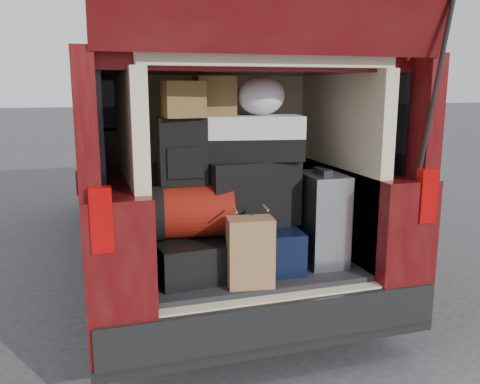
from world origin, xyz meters
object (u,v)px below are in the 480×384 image
Objects in this scene: backpack at (182,151)px; black_soft_case at (249,192)px; navy_hardshell at (255,245)px; silver_roller at (321,218)px; black_hardshell at (187,255)px; twotone_duffel at (252,138)px; red_duffel at (192,211)px; kraft_bag at (250,252)px.

black_soft_case is at bearing 6.12° from backpack.
silver_roller reaches higher than navy_hardshell.
black_hardshell is 0.84m from silver_roller.
twotone_duffel reaches higher than black_hardshell.
black_hardshell is at bearing 178.15° from silver_roller.
backpack is at bearing 132.38° from red_duffel.
twotone_duffel is (0.42, 0.07, 0.65)m from black_hardshell.
silver_roller reaches higher than kraft_bag.
black_hardshell is 0.78m from twotone_duffel.
navy_hardshell is 1.04× the size of black_soft_case.
silver_roller is 1.45× the size of backpack.
backpack reaches higher than black_hardshell.
kraft_bag is at bearing -41.56° from red_duffel.
backpack is at bearing 87.73° from black_hardshell.
navy_hardshell is at bearing -2.66° from black_hardshell.
silver_roller is at bearing -8.87° from black_hardshell.
kraft_bag reaches higher than navy_hardshell.
kraft_bag is at bearing -99.69° from twotone_duffel.
navy_hardshell is 1.49× the size of kraft_bag.
black_soft_case reaches higher than black_hardshell.
red_duffel is at bearing -159.17° from twotone_duffel.
silver_roller is at bearing 2.98° from red_duffel.
twotone_duffel is (0.38, 0.07, 0.40)m from red_duffel.
twotone_duffel is at bearing 17.66° from red_duffel.
twotone_duffel reaches higher than silver_roller.
silver_roller is 1.01× the size of black_soft_case.
backpack is (-0.42, 0.03, 0.58)m from navy_hardshell.
kraft_bag is at bearing -46.08° from backpack.
black_hardshell is at bearing 142.64° from kraft_bag.
twotone_duffel is at bearing 1.36° from black_soft_case.
silver_roller is 0.47m from black_soft_case.
kraft_bag is 1.00× the size of backpack.
black_hardshell is 0.94× the size of twotone_duffel.
silver_roller is 0.93m from backpack.
black_soft_case is 0.48m from backpack.
black_soft_case is (0.36, 0.07, 0.07)m from red_duffel.
black_soft_case is at bearing -162.73° from twotone_duffel.
black_soft_case is (0.40, 0.07, 0.33)m from black_hardshell.
black_hardshell is 1.44× the size of kraft_bag.
red_duffel is (-0.78, 0.05, 0.09)m from silver_roller.
backpack is 0.42m from twotone_duffel.
backpack is at bearing -179.46° from navy_hardshell.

